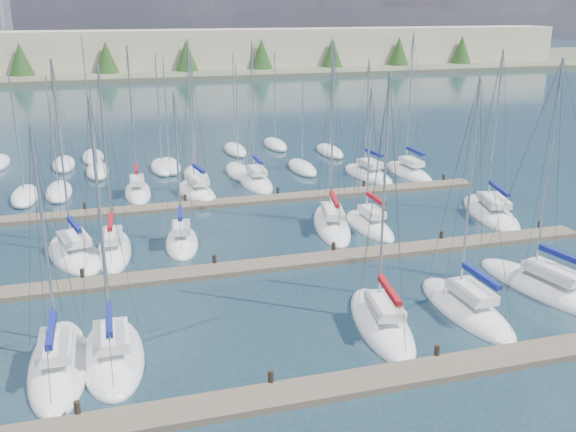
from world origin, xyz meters
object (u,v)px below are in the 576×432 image
object	(u,v)px
sailboat_p	(256,182)
sailboat_j	(182,242)
sailboat_m	(490,213)
sailboat_h	(75,253)
sailboat_b	(59,364)
sailboat_e	(466,308)
sailboat_r	(409,172)
sailboat_q	(368,174)
sailboat_o	(197,192)
sailboat_c	(113,355)
sailboat_l	(369,225)
sailboat_i	(114,250)
sailboat_k	(332,224)
sailboat_n	(138,192)
sailboat_d	(381,323)
sailboat_f	(545,288)

from	to	relation	value
sailboat_p	sailboat_j	world-z (taller)	sailboat_p
sailboat_m	sailboat_h	bearing A→B (deg)	-166.54
sailboat_b	sailboat_e	bearing A→B (deg)	-0.01
sailboat_p	sailboat_e	distance (m)	29.03
sailboat_r	sailboat_e	distance (m)	29.67
sailboat_h	sailboat_q	world-z (taller)	sailboat_h
sailboat_m	sailboat_o	distance (m)	24.76
sailboat_r	sailboat_j	bearing A→B (deg)	-151.05
sailboat_b	sailboat_c	world-z (taller)	sailboat_c
sailboat_l	sailboat_c	xyz separation A→B (m)	(-18.94, -13.83, -0.00)
sailboat_m	sailboat_o	xyz separation A→B (m)	(-21.46, 12.35, 0.02)
sailboat_p	sailboat_q	distance (m)	11.13
sailboat_j	sailboat_i	bearing A→B (deg)	-169.46
sailboat_m	sailboat_p	distance (m)	21.24
sailboat_h	sailboat_k	bearing A→B (deg)	-11.11
sailboat_n	sailboat_j	bearing A→B (deg)	-78.67
sailboat_n	sailboat_r	distance (m)	26.02
sailboat_o	sailboat_l	world-z (taller)	sailboat_o
sailboat_d	sailboat_c	size ratio (longest dim) A/B	1.05
sailboat_h	sailboat_j	xyz separation A→B (m)	(7.11, 0.15, 0.01)
sailboat_i	sailboat_e	bearing A→B (deg)	-34.78
sailboat_k	sailboat_l	xyz separation A→B (m)	(2.61, -1.05, -0.01)
sailboat_m	sailboat_n	size ratio (longest dim) A/B	1.01
sailboat_n	sailboat_o	xyz separation A→B (m)	(4.97, -1.47, -0.01)
sailboat_b	sailboat_l	size ratio (longest dim) A/B	1.08
sailboat_f	sailboat_k	bearing A→B (deg)	108.05
sailboat_q	sailboat_c	world-z (taller)	sailboat_c
sailboat_d	sailboat_m	bearing A→B (deg)	50.96
sailboat_k	sailboat_c	xyz separation A→B (m)	(-16.33, -14.88, -0.01)
sailboat_o	sailboat_d	world-z (taller)	sailboat_o
sailboat_d	sailboat_c	xyz separation A→B (m)	(-13.48, 0.59, -0.01)
sailboat_f	sailboat_k	xyz separation A→B (m)	(-8.05, 14.15, 0.01)
sailboat_p	sailboat_l	distance (m)	15.38
sailboat_c	sailboat_f	bearing A→B (deg)	2.33
sailboat_b	sailboat_e	size ratio (longest dim) A/B	0.90
sailboat_l	sailboat_b	bearing A→B (deg)	-148.13
sailboat_k	sailboat_e	distance (m)	15.38
sailboat_h	sailboat_m	bearing A→B (deg)	-13.84
sailboat_h	sailboat_j	size ratio (longest dim) A/B	1.21
sailboat_r	sailboat_d	bearing A→B (deg)	-118.94
sailboat_e	sailboat_j	bearing A→B (deg)	131.89
sailboat_j	sailboat_e	distance (m)	19.87
sailboat_p	sailboat_d	bearing A→B (deg)	-89.66
sailboat_p	sailboat_h	bearing A→B (deg)	-137.17
sailboat_r	sailboat_l	bearing A→B (deg)	-126.32
sailboat_n	sailboat_b	world-z (taller)	sailboat_n
sailboat_e	sailboat_c	size ratio (longest dim) A/B	1.02
sailboat_q	sailboat_j	size ratio (longest dim) A/B	1.05
sailboat_q	sailboat_h	bearing A→B (deg)	-158.36
sailboat_q	sailboat_p	bearing A→B (deg)	172.29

